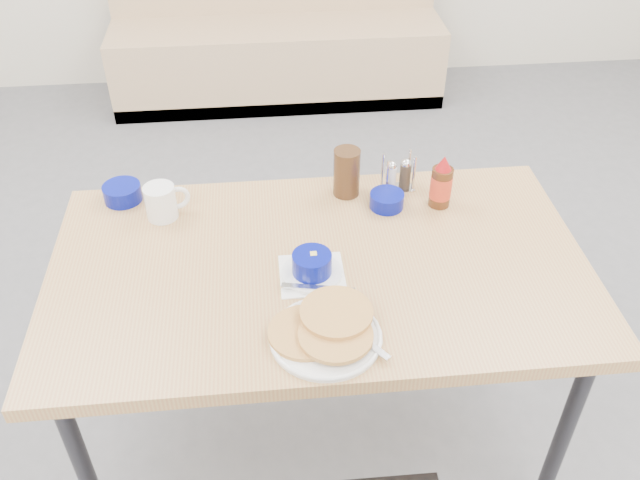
{
  "coord_description": "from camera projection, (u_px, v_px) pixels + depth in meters",
  "views": [
    {
      "loc": [
        -0.13,
        -1.07,
        1.91
      ],
      "look_at": [
        0.0,
        0.27,
        0.82
      ],
      "focal_mm": 38.0,
      "sensor_mm": 36.0,
      "label": 1
    }
  ],
  "objects": [
    {
      "name": "butter_bowl",
      "position": [
        387.0,
        200.0,
        1.94
      ],
      "size": [
        0.1,
        0.1,
        0.04
      ],
      "rotation": [
        0.0,
        0.0,
        -0.18
      ],
      "color": "#050E7B",
      "rests_on": "dining_table"
    },
    {
      "name": "dining_table",
      "position": [
        319.0,
        281.0,
        1.8
      ],
      "size": [
        1.4,
        0.8,
        0.76
      ],
      "color": "tan",
      "rests_on": "ground"
    },
    {
      "name": "creamer_bowl",
      "position": [
        122.0,
        193.0,
        1.96
      ],
      "size": [
        0.11,
        0.11,
        0.05
      ],
      "rotation": [
        0.0,
        0.0,
        0.4
      ],
      "color": "#050E7B",
      "rests_on": "dining_table"
    },
    {
      "name": "coffee_mug",
      "position": [
        162.0,
        201.0,
        1.88
      ],
      "size": [
        0.13,
        0.09,
        0.1
      ],
      "rotation": [
        0.0,
        0.0,
        0.31
      ],
      "color": "white",
      "rests_on": "dining_table"
    },
    {
      "name": "pancake_plate",
      "position": [
        326.0,
        332.0,
        1.54
      ],
      "size": [
        0.27,
        0.26,
        0.05
      ],
      "rotation": [
        0.0,
        0.0,
        0.32
      ],
      "color": "white",
      "rests_on": "dining_table"
    },
    {
      "name": "syrup_bottle",
      "position": [
        441.0,
        184.0,
        1.92
      ],
      "size": [
        0.06,
        0.06,
        0.16
      ],
      "rotation": [
        0.0,
        0.0,
        -0.13
      ],
      "color": "#47230F",
      "rests_on": "dining_table"
    },
    {
      "name": "grits_setting",
      "position": [
        312.0,
        267.0,
        1.7
      ],
      "size": [
        0.18,
        0.17,
        0.07
      ],
      "rotation": [
        0.0,
        0.0,
        0.0
      ],
      "color": "white",
      "rests_on": "dining_table"
    },
    {
      "name": "booth_bench",
      "position": [
        277.0,
        36.0,
        3.98
      ],
      "size": [
        1.9,
        0.56,
        1.22
      ],
      "color": "tan",
      "rests_on": "ground"
    },
    {
      "name": "condiment_caddy",
      "position": [
        398.0,
        177.0,
        2.0
      ],
      "size": [
        0.11,
        0.07,
        0.12
      ],
      "rotation": [
        0.0,
        0.0,
        0.17
      ],
      "color": "silver",
      "rests_on": "dining_table"
    },
    {
      "name": "amber_tumbler",
      "position": [
        347.0,
        172.0,
        1.96
      ],
      "size": [
        0.09,
        0.09,
        0.15
      ],
      "primitive_type": "cylinder",
      "rotation": [
        0.0,
        0.0,
        0.24
      ],
      "color": "#3C2413",
      "rests_on": "dining_table"
    }
  ]
}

